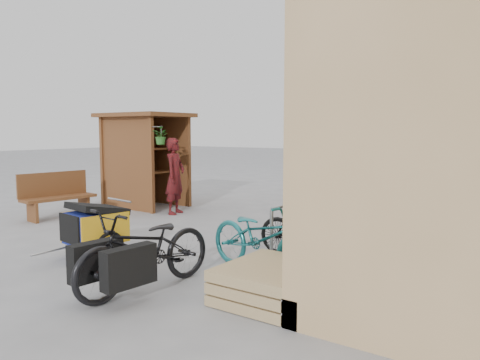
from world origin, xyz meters
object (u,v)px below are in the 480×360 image
Objects in this scene: bike_0 at (261,237)px; bike_6 at (375,200)px; kiosk at (142,147)px; bike_3 at (347,213)px; cargo_bike at (145,250)px; bike_2 at (324,217)px; child_trailer at (95,225)px; person_kiosk at (175,176)px; bike_4 at (346,205)px; bike_5 at (369,206)px; bike_7 at (376,193)px; shopping_carts at (436,183)px; pallet_stack at (271,282)px; bike_1 at (306,228)px; bench at (57,195)px.

bike_0 is 4.70m from bike_6.
bike_3 is (5.77, -0.42, -1.08)m from kiosk.
cargo_bike is at bearing -173.65° from bike_6.
bike_2 is 2.46m from bike_6.
kiosk reaches higher than child_trailer.
kiosk reaches higher than person_kiosk.
cargo_bike reaches higher than bike_4.
bike_7 reaches higher than bike_5.
bike_4 is (-0.87, -3.60, -0.16)m from shopping_carts.
bike_5 reaches higher than pallet_stack.
cargo_bike is 6.17m from bike_6.
pallet_stack is 0.67× the size of person_kiosk.
bike_6 is at bearing 11.94° from bike_2.
kiosk reaches higher than pallet_stack.
bike_3 reaches higher than pallet_stack.
shopping_carts is 8.64m from cargo_bike.
bike_0 is 1.05m from bike_1.
child_trailer is 0.92× the size of bike_6.
bike_2 is at bearing 58.42° from child_trailer.
bike_3 is 0.94× the size of bike_6.
child_trailer is at bearing 153.94° from bike_2.
pallet_stack is at bearing -152.43° from bike_2.
shopping_carts is at bearing -28.36° from bike_4.
bike_1 reaches higher than bike_2.
shopping_carts is at bearing 0.37° from bike_5.
cargo_bike reaches higher than bike_1.
bench is at bearing 126.20° from bike_5.
bike_5 reaches higher than bike_2.
bench is at bearing 94.75° from bike_3.
kiosk is 5.00m from child_trailer.
bike_3 is (0.27, 0.41, 0.03)m from bike_2.
bike_7 is (5.46, 1.97, -1.01)m from kiosk.
cargo_bike is 1.23× the size of bike_2.
bike_6 is at bearing -5.61° from bike_3.
pallet_stack is 3.15m from bike_2.
kiosk is 1.50× the size of bench.
kiosk is 6.72m from cargo_bike.
cargo_bike reaches higher than bike_6.
bike_0 is at bearing 128.88° from pallet_stack.
kiosk is 1.21× the size of cargo_bike.
bike_3 is at bearing -108.90° from person_kiosk.
bike_0 is (-0.65, 0.80, 0.29)m from pallet_stack.
bike_2 is 1.01× the size of bike_6.
bench is at bearing 116.66° from bike_2.
bike_5 is (2.69, 4.62, -0.04)m from child_trailer.
pallet_stack is 0.63× the size of bike_0.
cargo_bike is 4.19m from bike_3.
pallet_stack is at bearing -159.86° from bike_6.
pallet_stack is at bearing 7.01° from child_trailer.
kiosk is 1.60× the size of bike_3.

